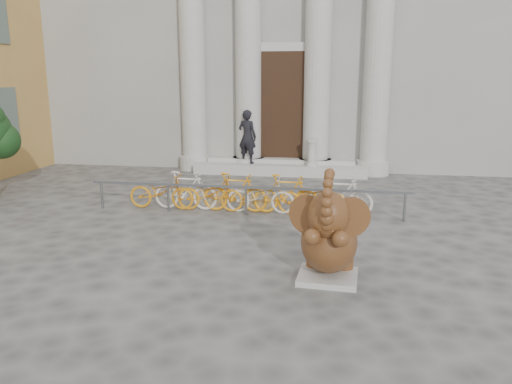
# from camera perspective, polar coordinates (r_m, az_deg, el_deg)

# --- Properties ---
(ground) EXTENTS (80.00, 80.00, 0.00)m
(ground) POSITION_cam_1_polar(r_m,az_deg,el_deg) (8.75, -4.39, -9.51)
(ground) COLOR #474442
(ground) RESTS_ON ground
(classical_building) EXTENTS (22.00, 10.70, 12.00)m
(classical_building) POSITION_cam_1_polar(r_m,az_deg,el_deg) (23.01, 4.62, 19.60)
(classical_building) COLOR gray
(classical_building) RESTS_ON ground
(entrance_steps) EXTENTS (6.00, 1.20, 0.36)m
(entrance_steps) POSITION_cam_1_polar(r_m,az_deg,el_deg) (17.64, 2.78, 2.69)
(entrance_steps) COLOR #A8A59E
(entrance_steps) RESTS_ON ground
(elephant_statue) EXTENTS (1.32, 1.48, 1.96)m
(elephant_statue) POSITION_cam_1_polar(r_m,az_deg,el_deg) (8.37, 8.32, -5.44)
(elephant_statue) COLOR #A8A59E
(elephant_statue) RESTS_ON ground
(bike_rack) EXTENTS (8.00, 0.53, 1.00)m
(bike_rack) POSITION_cam_1_polar(r_m,az_deg,el_deg) (12.53, -1.02, -0.09)
(bike_rack) COLOR slate
(bike_rack) RESTS_ON ground
(pedestrian) EXTENTS (0.79, 0.65, 1.88)m
(pedestrian) POSITION_cam_1_polar(r_m,az_deg,el_deg) (17.54, -1.00, 6.34)
(pedestrian) COLOR black
(pedestrian) RESTS_ON entrance_steps
(balustrade_post) EXTENTS (0.37, 0.37, 0.91)m
(balustrade_post) POSITION_cam_1_polar(r_m,az_deg,el_deg) (17.15, 6.37, 4.37)
(balustrade_post) COLOR #A8A59E
(balustrade_post) RESTS_ON entrance_steps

